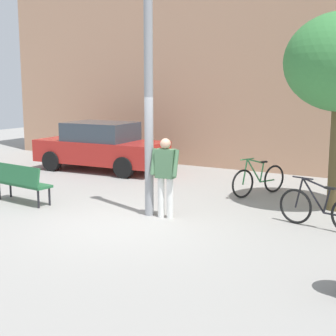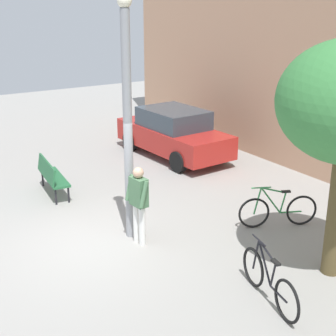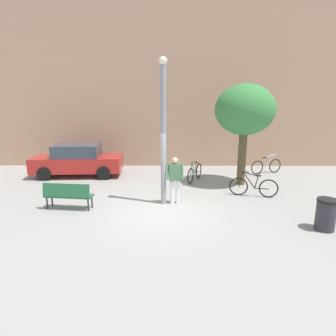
{
  "view_description": "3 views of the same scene",
  "coord_description": "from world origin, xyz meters",
  "views": [
    {
      "loc": [
        5.54,
        -7.82,
        2.79
      ],
      "look_at": [
        0.05,
        1.73,
        0.89
      ],
      "focal_mm": 52.92,
      "sensor_mm": 36.0,
      "label": 1
    },
    {
      "loc": [
        8.62,
        -3.62,
        4.86
      ],
      "look_at": [
        -0.24,
        2.04,
        1.23
      ],
      "focal_mm": 52.8,
      "sensor_mm": 36.0,
      "label": 2
    },
    {
      "loc": [
        0.3,
        -8.64,
        3.51
      ],
      "look_at": [
        0.24,
        2.31,
        0.96
      ],
      "focal_mm": 30.08,
      "sensor_mm": 36.0,
      "label": 3
    }
  ],
  "objects": [
    {
      "name": "ground_plane",
      "position": [
        0.0,
        0.0,
        0.0
      ],
      "size": [
        36.0,
        36.0,
        0.0
      ],
      "primitive_type": "plane",
      "color": "gray"
    },
    {
      "name": "building_facade",
      "position": [
        0.0,
        8.01,
        4.31
      ],
      "size": [
        19.83,
        2.0,
        8.62
      ],
      "primitive_type": "cube",
      "color": "tan",
      "rests_on": "ground_plane"
    },
    {
      "name": "lamppost",
      "position": [
        0.09,
        0.87,
        2.64
      ],
      "size": [
        0.28,
        0.28,
        4.95
      ],
      "color": "gray",
      "rests_on": "ground_plane"
    },
    {
      "name": "person_by_lamppost",
      "position": [
        0.49,
        0.86,
        0.97
      ],
      "size": [
        0.61,
        0.32,
        1.67
      ],
      "color": "white",
      "rests_on": "ground_plane"
    },
    {
      "name": "park_bench",
      "position": [
        -3.09,
        0.27,
        0.55
      ],
      "size": [
        1.64,
        0.64,
        0.92
      ],
      "color": "#236038",
      "rests_on": "ground_plane"
    },
    {
      "name": "bicycle_black",
      "position": [
        3.49,
        1.65,
        0.38
      ],
      "size": [
        1.77,
        0.47,
        0.97
      ],
      "color": "black",
      "rests_on": "ground_plane"
    },
    {
      "name": "bicycle_green",
      "position": [
        1.45,
        3.85,
        0.38
      ],
      "size": [
        0.81,
        1.66,
        0.97
      ],
      "color": "black",
      "rests_on": "ground_plane"
    },
    {
      "name": "parked_car_red",
      "position": [
        -4.16,
        4.74,
        0.77
      ],
      "size": [
        4.29,
        2.0,
        1.55
      ],
      "color": "#AD231E",
      "rests_on": "ground_plane"
    }
  ]
}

